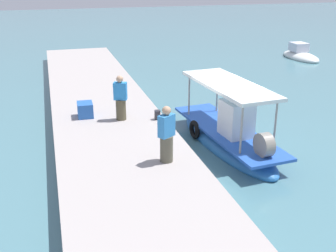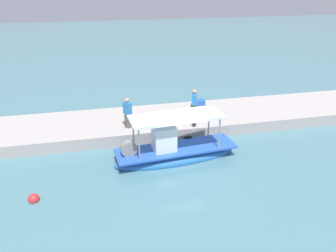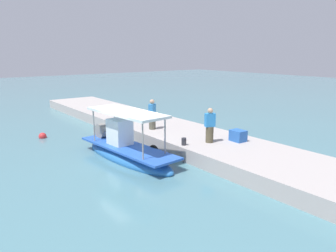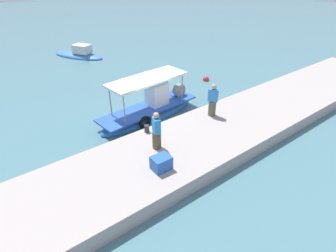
{
  "view_description": "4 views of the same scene",
  "coord_description": "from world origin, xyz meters",
  "px_view_note": "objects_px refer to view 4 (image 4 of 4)",
  "views": [
    {
      "loc": [
        13.36,
        -6.15,
        6.27
      ],
      "look_at": [
        -0.27,
        -2.19,
        0.85
      ],
      "focal_mm": 44.12,
      "sensor_mm": 36.0,
      "label": 1
    },
    {
      "loc": [
        3.82,
        14.43,
        8.67
      ],
      "look_at": [
        0.22,
        -1.56,
        1.19
      ],
      "focal_mm": 35.19,
      "sensor_mm": 36.0,
      "label": 2
    },
    {
      "loc": [
        -13.27,
        7.7,
        5.2
      ],
      "look_at": [
        0.53,
        -2.83,
        1.22
      ],
      "focal_mm": 34.68,
      "sensor_mm": 36.0,
      "label": 3
    },
    {
      "loc": [
        -7.88,
        -12.21,
        8.0
      ],
      "look_at": [
        -0.55,
        -2.74,
        0.91
      ],
      "focal_mm": 30.25,
      "sensor_mm": 36.0,
      "label": 4
    }
  ],
  "objects_px": {
    "fisherman_near_bollard": "(157,132)",
    "cargo_crate": "(161,163)",
    "fisherman_by_crate": "(213,101)",
    "mooring_bollard": "(147,129)",
    "main_fishing_boat": "(150,110)",
    "moored_boat_mid": "(79,55)",
    "marker_buoy": "(206,79)"
  },
  "relations": [
    {
      "from": "fisherman_near_bollard",
      "to": "cargo_crate",
      "type": "relative_size",
      "value": 2.36
    },
    {
      "from": "fisherman_by_crate",
      "to": "moored_boat_mid",
      "type": "relative_size",
      "value": 0.33
    },
    {
      "from": "fisherman_by_crate",
      "to": "mooring_bollard",
      "type": "bearing_deg",
      "value": 169.41
    },
    {
      "from": "main_fishing_boat",
      "to": "mooring_bollard",
      "type": "xyz_separation_m",
      "value": [
        -1.73,
        -2.25,
        0.45
      ]
    },
    {
      "from": "marker_buoy",
      "to": "fisherman_near_bollard",
      "type": "bearing_deg",
      "value": -146.69
    },
    {
      "from": "main_fishing_boat",
      "to": "mooring_bollard",
      "type": "bearing_deg",
      "value": -127.55
    },
    {
      "from": "mooring_bollard",
      "to": "fisherman_near_bollard",
      "type": "bearing_deg",
      "value": -105.8
    },
    {
      "from": "fisherman_near_bollard",
      "to": "marker_buoy",
      "type": "bearing_deg",
      "value": 33.31
    },
    {
      "from": "marker_buoy",
      "to": "main_fishing_boat",
      "type": "bearing_deg",
      "value": -162.26
    },
    {
      "from": "main_fishing_boat",
      "to": "fisherman_by_crate",
      "type": "height_order",
      "value": "fisherman_by_crate"
    },
    {
      "from": "fisherman_by_crate",
      "to": "mooring_bollard",
      "type": "relative_size",
      "value": 4.85
    },
    {
      "from": "main_fishing_boat",
      "to": "cargo_crate",
      "type": "height_order",
      "value": "main_fishing_boat"
    },
    {
      "from": "main_fishing_boat",
      "to": "fisherman_near_bollard",
      "type": "height_order",
      "value": "fisherman_near_bollard"
    },
    {
      "from": "fisherman_by_crate",
      "to": "moored_boat_mid",
      "type": "bearing_deg",
      "value": 91.98
    },
    {
      "from": "cargo_crate",
      "to": "moored_boat_mid",
      "type": "distance_m",
      "value": 19.33
    },
    {
      "from": "fisherman_by_crate",
      "to": "marker_buoy",
      "type": "height_order",
      "value": "fisherman_by_crate"
    },
    {
      "from": "main_fishing_boat",
      "to": "fisherman_by_crate",
      "type": "bearing_deg",
      "value": -55.69
    },
    {
      "from": "fisherman_by_crate",
      "to": "fisherman_near_bollard",
      "type": "bearing_deg",
      "value": -170.79
    },
    {
      "from": "fisherman_by_crate",
      "to": "mooring_bollard",
      "type": "xyz_separation_m",
      "value": [
        -3.75,
        0.7,
        -0.63
      ]
    },
    {
      "from": "fisherman_by_crate",
      "to": "cargo_crate",
      "type": "height_order",
      "value": "fisherman_by_crate"
    },
    {
      "from": "fisherman_near_bollard",
      "to": "moored_boat_mid",
      "type": "distance_m",
      "value": 17.91
    },
    {
      "from": "main_fishing_boat",
      "to": "marker_buoy",
      "type": "relative_size",
      "value": 13.93
    },
    {
      "from": "main_fishing_boat",
      "to": "fisherman_near_bollard",
      "type": "relative_size",
      "value": 3.72
    },
    {
      "from": "cargo_crate",
      "to": "marker_buoy",
      "type": "distance_m",
      "value": 11.86
    },
    {
      "from": "main_fishing_boat",
      "to": "marker_buoy",
      "type": "xyz_separation_m",
      "value": [
        6.63,
        2.12,
        -0.34
      ]
    },
    {
      "from": "cargo_crate",
      "to": "marker_buoy",
      "type": "bearing_deg",
      "value": 36.71
    },
    {
      "from": "fisherman_near_bollard",
      "to": "cargo_crate",
      "type": "xyz_separation_m",
      "value": [
        -0.74,
        -1.32,
        -0.51
      ]
    },
    {
      "from": "fisherman_by_crate",
      "to": "moored_boat_mid",
      "type": "xyz_separation_m",
      "value": [
        -0.58,
        16.83,
        -1.31
      ]
    },
    {
      "from": "moored_boat_mid",
      "to": "main_fishing_boat",
      "type": "bearing_deg",
      "value": -95.91
    },
    {
      "from": "fisherman_near_bollard",
      "to": "moored_boat_mid",
      "type": "xyz_separation_m",
      "value": [
        3.56,
        17.51,
        -1.3
      ]
    },
    {
      "from": "mooring_bollard",
      "to": "cargo_crate",
      "type": "distance_m",
      "value": 2.92
    },
    {
      "from": "main_fishing_boat",
      "to": "fisherman_near_bollard",
      "type": "bearing_deg",
      "value": -120.32
    }
  ]
}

